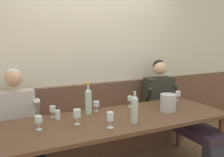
# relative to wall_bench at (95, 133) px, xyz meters

# --- Properties ---
(room_wall_back) EXTENTS (6.80, 0.08, 2.80)m
(room_wall_back) POSITION_rel_wall_bench_xyz_m (0.00, 0.26, 1.12)
(room_wall_back) COLOR beige
(room_wall_back) RESTS_ON ground
(wood_wainscot_panel) EXTENTS (6.80, 0.03, 0.94)m
(wood_wainscot_panel) POSITION_rel_wall_bench_xyz_m (0.00, 0.21, 0.19)
(wood_wainscot_panel) COLOR brown
(wood_wainscot_panel) RESTS_ON ground
(wall_bench) EXTENTS (2.79, 0.42, 0.94)m
(wall_bench) POSITION_rel_wall_bench_xyz_m (0.00, 0.00, 0.00)
(wall_bench) COLOR brown
(wall_bench) RESTS_ON ground
(dining_table) EXTENTS (2.49, 0.88, 0.73)m
(dining_table) POSITION_rel_wall_bench_xyz_m (0.00, -0.72, 0.38)
(dining_table) COLOR brown
(dining_table) RESTS_ON ground
(person_center_left_seat) EXTENTS (0.54, 1.32, 1.25)m
(person_center_left_seat) POSITION_rel_wall_bench_xyz_m (-1.01, -0.42, 0.31)
(person_center_left_seat) COLOR #2D303A
(person_center_left_seat) RESTS_ON ground
(person_center_right_seat) EXTENTS (0.54, 1.33, 1.26)m
(person_center_right_seat) POSITION_rel_wall_bench_xyz_m (1.04, -0.39, 0.32)
(person_center_right_seat) COLOR #30303D
(person_center_right_seat) RESTS_ON ground
(ice_bucket) EXTENTS (0.19, 0.19, 0.20)m
(ice_bucket) POSITION_rel_wall_bench_xyz_m (0.64, -0.76, 0.55)
(ice_bucket) COLOR #B5B0B5
(ice_bucket) RESTS_ON dining_table
(wine_bottle_green_tall) EXTENTS (0.07, 0.07, 0.36)m
(wine_bottle_green_tall) POSITION_rel_wall_bench_xyz_m (0.07, -0.93, 0.60)
(wine_bottle_green_tall) COLOR #B3C5BC
(wine_bottle_green_tall) RESTS_ON dining_table
(wine_bottle_amber_mid) EXTENTS (0.08, 0.08, 0.36)m
(wine_bottle_amber_mid) POSITION_rel_wall_bench_xyz_m (-0.25, -0.44, 0.60)
(wine_bottle_amber_mid) COLOR silver
(wine_bottle_amber_mid) RESTS_ON dining_table
(wine_glass_near_bucket) EXTENTS (0.08, 0.08, 0.16)m
(wine_glass_near_bucket) POSITION_rel_wall_bench_xyz_m (-0.48, -0.72, 0.55)
(wine_glass_near_bucket) COLOR silver
(wine_glass_near_bucket) RESTS_ON dining_table
(wine_glass_mid_right) EXTENTS (0.08, 0.08, 0.12)m
(wine_glass_mid_right) POSITION_rel_wall_bench_xyz_m (-0.14, -0.40, 0.53)
(wine_glass_mid_right) COLOR silver
(wine_glass_mid_right) RESTS_ON dining_table
(wine_glass_mid_left) EXTENTS (0.07, 0.07, 0.15)m
(wine_glass_mid_left) POSITION_rel_wall_bench_xyz_m (0.78, -0.61, 0.55)
(wine_glass_mid_left) COLOR silver
(wine_glass_mid_left) RESTS_ON dining_table
(wine_glass_center_front) EXTENTS (0.07, 0.07, 0.13)m
(wine_glass_center_front) POSITION_rel_wall_bench_xyz_m (-0.66, -0.39, 0.53)
(wine_glass_center_front) COLOR silver
(wine_glass_center_front) RESTS_ON dining_table
(wine_glass_by_bottle) EXTENTS (0.07, 0.07, 0.13)m
(wine_glass_by_bottle) POSITION_rel_wall_bench_xyz_m (1.08, -0.41, 0.53)
(wine_glass_by_bottle) COLOR silver
(wine_glass_by_bottle) RESTS_ON dining_table
(wine_glass_center_rear) EXTENTS (0.07, 0.07, 0.14)m
(wine_glass_center_rear) POSITION_rel_wall_bench_xyz_m (-0.86, -0.71, 0.55)
(wine_glass_center_rear) COLOR silver
(wine_glass_center_rear) RESTS_ON dining_table
(wine_glass_right_end) EXTENTS (0.06, 0.06, 0.14)m
(wine_glass_right_end) POSITION_rel_wall_bench_xyz_m (0.31, -0.41, 0.54)
(wine_glass_right_end) COLOR silver
(wine_glass_right_end) RESTS_ON dining_table
(wine_glass_left_end) EXTENTS (0.07, 0.07, 0.16)m
(wine_glass_left_end) POSITION_rel_wall_bench_xyz_m (-0.22, -0.96, 0.56)
(wine_glass_left_end) COLOR silver
(wine_glass_left_end) RESTS_ON dining_table
(water_tumbler_right) EXTENTS (0.06, 0.06, 0.10)m
(water_tumbler_right) POSITION_rel_wall_bench_xyz_m (-0.62, -0.48, 0.49)
(water_tumbler_right) COLOR silver
(water_tumbler_right) RESTS_ON dining_table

